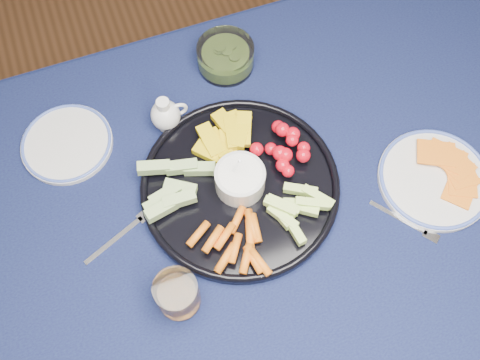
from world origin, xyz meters
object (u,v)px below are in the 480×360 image
object	(u,v)px
dining_table	(246,245)
creamer_pitcher	(166,115)
pickle_bowl	(226,57)
cheese_plate	(435,178)
juice_tumbler	(178,295)
crudite_platter	(239,184)
side_plate_extra	(67,143)

from	to	relation	value
dining_table	creamer_pitcher	bearing A→B (deg)	104.16
pickle_bowl	cheese_plate	bearing A→B (deg)	-54.81
dining_table	juice_tumbler	distance (m)	0.23
crudite_platter	side_plate_extra	bearing A→B (deg)	143.81
cheese_plate	side_plate_extra	distance (m)	0.77
crudite_platter	juice_tumbler	xyz separation A→B (m)	(-0.18, -0.18, 0.02)
juice_tumbler	crudite_platter	bearing A→B (deg)	44.03
dining_table	pickle_bowl	xyz separation A→B (m)	(0.10, 0.40, 0.11)
dining_table	pickle_bowl	distance (m)	0.42
creamer_pitcher	juice_tumbler	size ratio (longest dim) A/B	0.94
dining_table	side_plate_extra	bearing A→B (deg)	132.68
crudite_platter	cheese_plate	world-z (taller)	crudite_platter
crudite_platter	creamer_pitcher	distance (m)	0.22
pickle_bowl	dining_table	bearing A→B (deg)	-104.10
pickle_bowl	side_plate_extra	world-z (taller)	pickle_bowl
crudite_platter	juice_tumbler	world-z (taller)	crudite_platter
creamer_pitcher	cheese_plate	world-z (taller)	creamer_pitcher
juice_tumbler	dining_table	bearing A→B (deg)	27.72
juice_tumbler	cheese_plate	bearing A→B (deg)	5.41
side_plate_extra	crudite_platter	bearing A→B (deg)	-36.19
crudite_platter	side_plate_extra	distance (m)	0.38
dining_table	juice_tumbler	bearing A→B (deg)	-152.28
creamer_pitcher	juice_tumbler	world-z (taller)	juice_tumbler
dining_table	cheese_plate	size ratio (longest dim) A/B	7.22
pickle_bowl	creamer_pitcher	bearing A→B (deg)	-148.06
juice_tumbler	side_plate_extra	size ratio (longest dim) A/B	0.49
dining_table	juice_tumbler	world-z (taller)	juice_tumbler
creamer_pitcher	cheese_plate	xyz separation A→B (m)	(0.47, -0.32, -0.03)
pickle_bowl	juice_tumbler	world-z (taller)	juice_tumbler
crudite_platter	cheese_plate	size ratio (longest dim) A/B	1.75
side_plate_extra	creamer_pitcher	bearing A→B (deg)	-6.60
pickle_bowl	cheese_plate	distance (m)	0.52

